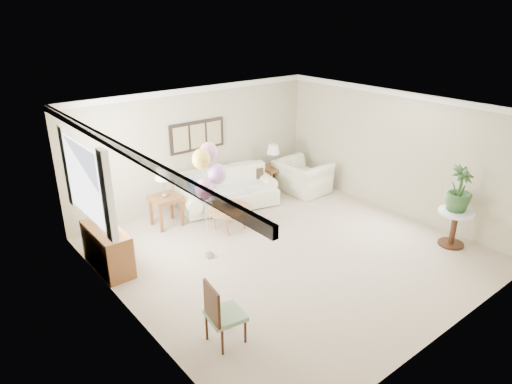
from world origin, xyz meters
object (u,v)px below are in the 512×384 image
at_px(coffee_table, 229,209).
at_px(armchair, 302,177).
at_px(accent_chair, 221,313).
at_px(balloon_cluster, 208,169).
at_px(sofa, 228,192).

bearing_deg(coffee_table, armchair, 11.62).
relative_size(accent_chair, balloon_cluster, 0.45).
relative_size(armchair, accent_chair, 1.25).
height_order(sofa, balloon_cluster, balloon_cluster).
bearing_deg(armchair, sofa, 76.33).
height_order(armchair, accent_chair, accent_chair).
bearing_deg(balloon_cluster, coffee_table, 38.28).
bearing_deg(coffee_table, sofa, 55.82).
bearing_deg(armchair, coffee_table, 100.14).
bearing_deg(accent_chair, balloon_cluster, 59.81).
bearing_deg(balloon_cluster, armchair, 19.82).
xyz_separation_m(sofa, coffee_table, (-0.63, -0.92, 0.09)).
distance_m(armchair, accent_chair, 5.57).
bearing_deg(sofa, accent_chair, -126.60).
distance_m(armchair, balloon_cluster, 3.85).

